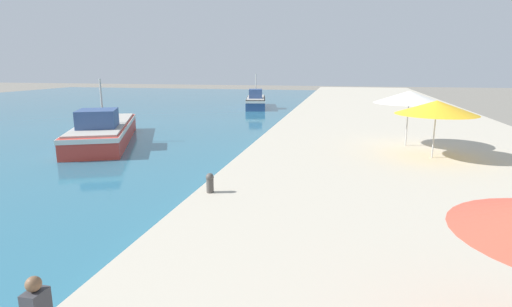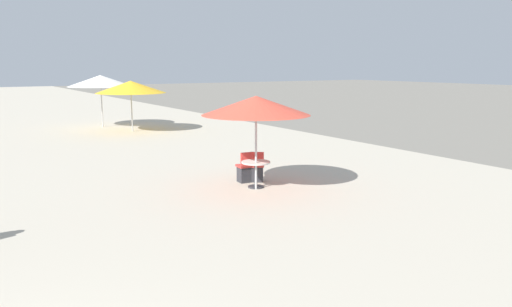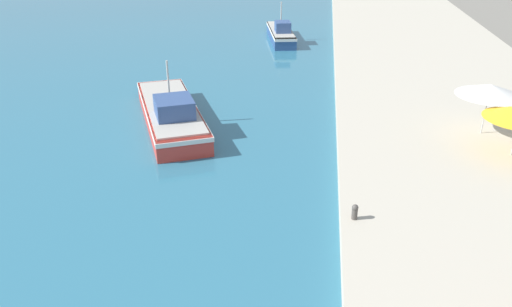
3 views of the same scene
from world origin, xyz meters
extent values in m
cube|color=#2D6B84|center=(-28.00, 37.00, 0.02)|extent=(56.00, 90.00, 0.04)
cube|color=#BCB29E|center=(8.00, 37.00, 0.36)|extent=(16.00, 90.00, 0.72)
cube|color=red|center=(-10.08, 24.15, 0.61)|extent=(7.15, 10.93, 1.14)
cube|color=silver|center=(-10.08, 24.15, 1.05)|extent=(7.25, 11.05, 0.25)
cube|color=#ADA89E|center=(-10.08, 24.15, 1.23)|extent=(6.58, 10.05, 0.10)
cube|color=#334C7F|center=(-9.31, 22.46, 1.79)|extent=(2.89, 3.00, 1.02)
cylinder|color=#B7B2A8|center=(-10.08, 24.15, 2.64)|extent=(0.12, 0.12, 2.73)
cube|color=navy|center=(-5.34, 47.18, 0.59)|extent=(3.73, 8.61, 1.10)
cube|color=silver|center=(-5.34, 47.18, 1.02)|extent=(3.78, 8.70, 0.25)
cube|color=#ADA89E|center=(-5.34, 47.18, 1.19)|extent=(3.43, 7.93, 0.10)
cube|color=#334C7F|center=(-5.05, 45.75, 1.74)|extent=(1.79, 2.10, 0.99)
cylinder|color=#B7B2A8|center=(-5.34, 47.18, 2.56)|extent=(0.12, 0.12, 2.64)
cylinder|color=#B7B7B7|center=(8.69, 20.80, 1.78)|extent=(0.06, 0.06, 2.11)
cone|color=yellow|center=(8.69, 20.80, 2.99)|extent=(3.53, 3.53, 0.62)
cylinder|color=#B7B7B7|center=(7.92, 23.49, 1.90)|extent=(0.06, 0.06, 2.36)
cone|color=white|center=(7.92, 23.49, 3.24)|extent=(3.53, 3.53, 0.62)
sphere|color=brown|center=(0.35, 6.38, 1.64)|extent=(0.23, 0.23, 0.23)
cylinder|color=#4C4742|center=(0.53, 13.79, 0.94)|extent=(0.24, 0.24, 0.45)
sphere|color=#4C4742|center=(0.53, 13.79, 1.24)|extent=(0.26, 0.26, 0.26)
camera|label=1|loc=(4.71, 1.88, 4.80)|focal=28.00mm
camera|label=2|loc=(0.41, -4.16, 4.09)|focal=35.00mm
camera|label=3|loc=(-1.16, -3.43, 11.77)|focal=35.00mm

